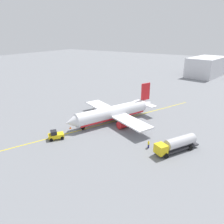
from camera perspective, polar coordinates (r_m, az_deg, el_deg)
The scene contains 9 objects.
ground_plane at distance 62.15m, azimuth 0.00°, elevation -2.59°, with size 400.00×400.00×0.00m, color slate.
airplane at distance 61.41m, azimuth 0.37°, elevation -0.21°, with size 27.88×26.64×9.69m.
fuel_tanker at distance 48.84m, azimuth 16.63°, elevation -8.03°, with size 10.62×7.49×3.15m.
pushback_tug at distance 53.89m, azimuth -14.64°, elevation -5.90°, with size 4.10×3.88×2.20m.
refueling_worker at distance 49.17m, azimuth 9.60°, elevation -8.41°, with size 0.61×0.52×1.71m.
safety_cone_nose at distance 62.00m, azimuth -11.39°, elevation -2.75°, with size 0.59×0.59×0.66m, color #F2590F.
safety_cone_wingtip at distance 58.82m, azimuth -10.91°, elevation -4.04°, with size 0.56×0.56×0.63m, color #F2590F.
distant_hangar at distance 138.75m, azimuth 23.55°, elevation 10.89°, with size 29.52×19.16×10.63m.
taxi_line_marking at distance 62.15m, azimuth 0.00°, elevation -2.59°, with size 64.86×0.30×0.01m, color yellow.
Camera 1 is at (48.42, 30.48, 24.27)m, focal length 34.74 mm.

